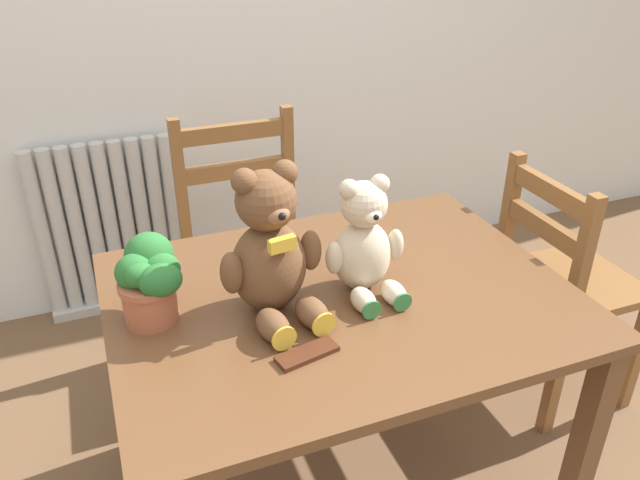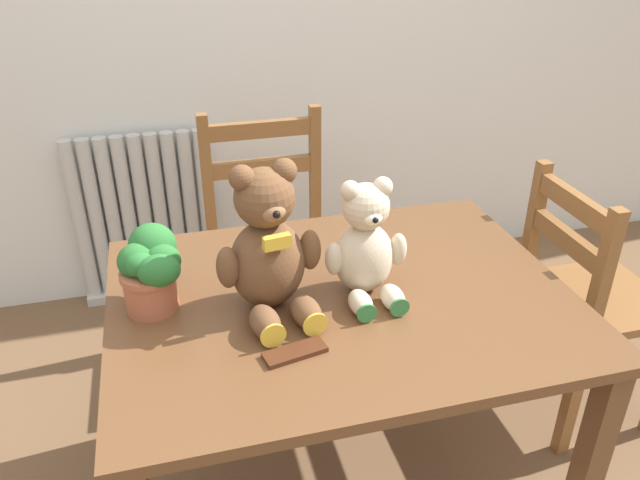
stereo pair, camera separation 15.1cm
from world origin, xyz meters
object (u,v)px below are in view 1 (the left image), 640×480
(wooden_chair_behind, at_px, (250,249))
(wooden_chair_side, at_px, (563,285))
(chocolate_bar, at_px, (307,354))
(teddy_bear_left, at_px, (271,252))
(teddy_bear_right, at_px, (364,244))
(potted_plant, at_px, (149,278))

(wooden_chair_behind, bearing_deg, wooden_chair_side, 146.40)
(chocolate_bar, bearing_deg, teddy_bear_left, 94.32)
(teddy_bear_right, height_order, chocolate_bar, teddy_bear_right)
(wooden_chair_behind, distance_m, teddy_bear_right, 0.85)
(wooden_chair_side, xyz_separation_m, teddy_bear_right, (-0.82, -0.14, 0.40))
(wooden_chair_side, distance_m, chocolate_bar, 1.14)
(potted_plant, bearing_deg, teddy_bear_left, -14.75)
(wooden_chair_side, bearing_deg, wooden_chair_behind, -123.60)
(wooden_chair_side, height_order, chocolate_bar, wooden_chair_side)
(teddy_bear_left, height_order, chocolate_bar, teddy_bear_left)
(wooden_chair_side, relative_size, chocolate_bar, 6.25)
(teddy_bear_left, bearing_deg, wooden_chair_behind, -109.26)
(potted_plant, bearing_deg, wooden_chair_behind, 58.77)
(wooden_chair_side, relative_size, potted_plant, 4.35)
(wooden_chair_behind, xyz_separation_m, teddy_bear_right, (0.11, -0.75, 0.39))
(wooden_chair_side, bearing_deg, potted_plant, -87.14)
(potted_plant, bearing_deg, chocolate_bar, -43.17)
(wooden_chair_behind, relative_size, potted_plant, 4.63)
(wooden_chair_behind, relative_size, teddy_bear_left, 2.51)
(potted_plant, distance_m, chocolate_bar, 0.41)
(teddy_bear_right, bearing_deg, wooden_chair_side, -172.10)
(teddy_bear_left, relative_size, chocolate_bar, 2.65)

